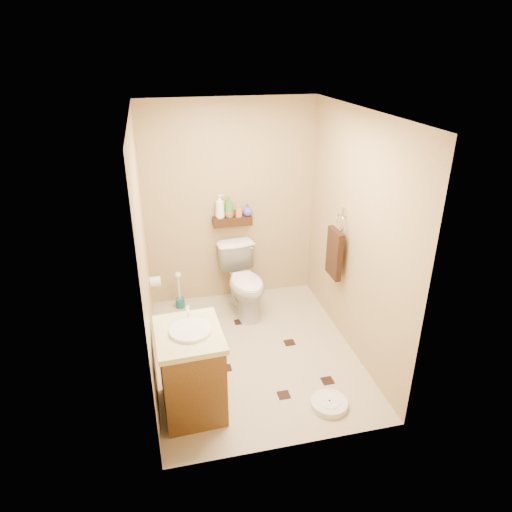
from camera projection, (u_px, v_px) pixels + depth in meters
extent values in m
plane|color=tan|center=(255.00, 352.00, 4.73)|extent=(2.50, 2.50, 0.00)
cube|color=tan|center=(231.00, 204.00, 5.33)|extent=(2.00, 0.04, 2.40)
cube|color=tan|center=(296.00, 318.00, 3.12)|extent=(2.00, 0.04, 2.40)
cube|color=tan|center=(144.00, 257.00, 4.02)|extent=(0.04, 2.50, 2.40)
cube|color=tan|center=(355.00, 237.00, 4.43)|extent=(0.04, 2.50, 2.40)
cube|color=white|center=(255.00, 112.00, 3.71)|extent=(2.00, 2.50, 0.02)
cube|color=#3E2310|center=(232.00, 221.00, 5.33)|extent=(0.46, 0.14, 0.10)
cube|color=black|center=(226.00, 368.00, 4.49)|extent=(0.11, 0.11, 0.01)
cube|color=black|center=(289.00, 343.00, 4.87)|extent=(0.11, 0.11, 0.01)
cube|color=black|center=(284.00, 395.00, 4.15)|extent=(0.11, 0.11, 0.01)
cube|color=black|center=(197.00, 330.00, 5.09)|extent=(0.11, 0.11, 0.01)
cube|color=black|center=(327.00, 381.00, 4.33)|extent=(0.11, 0.11, 0.01)
cube|color=black|center=(239.00, 322.00, 5.24)|extent=(0.11, 0.11, 0.01)
imported|color=white|center=(244.00, 281.00, 5.31)|extent=(0.54, 0.82, 0.78)
cube|color=brown|center=(192.00, 373.00, 3.86)|extent=(0.52, 0.63, 0.74)
cube|color=beige|center=(189.00, 334.00, 3.69)|extent=(0.56, 0.67, 0.05)
cylinder|color=white|center=(191.00, 331.00, 3.68)|extent=(0.34, 0.34, 0.05)
cylinder|color=silver|center=(188.00, 311.00, 3.84)|extent=(0.03, 0.03, 0.11)
cylinder|color=white|center=(329.00, 404.00, 4.01)|extent=(0.42, 0.42, 0.06)
cylinder|color=white|center=(329.00, 401.00, 4.00)|extent=(0.19, 0.19, 0.01)
cylinder|color=#175B5E|center=(180.00, 303.00, 5.51)|extent=(0.11, 0.11, 0.12)
cylinder|color=white|center=(179.00, 287.00, 5.42)|extent=(0.02, 0.02, 0.34)
sphere|color=white|center=(178.00, 275.00, 5.35)|extent=(0.08, 0.08, 0.08)
cube|color=silver|center=(345.00, 211.00, 4.57)|extent=(0.03, 0.06, 0.08)
torus|color=silver|center=(340.00, 223.00, 4.61)|extent=(0.02, 0.19, 0.19)
cube|color=#331C0F|center=(334.00, 253.00, 4.75)|extent=(0.06, 0.30, 0.52)
cylinder|color=white|center=(155.00, 282.00, 4.86)|extent=(0.11, 0.11, 0.11)
cylinder|color=silver|center=(151.00, 277.00, 4.83)|extent=(0.04, 0.02, 0.02)
imported|color=white|center=(220.00, 206.00, 5.22)|extent=(0.13, 0.13, 0.28)
imported|color=gold|center=(220.00, 212.00, 5.25)|extent=(0.09, 0.09, 0.15)
imported|color=red|center=(229.00, 212.00, 5.28)|extent=(0.12, 0.12, 0.13)
imported|color=#3A9030|center=(229.00, 207.00, 5.25)|extent=(0.13, 0.13, 0.25)
imported|color=#D07B45|center=(238.00, 211.00, 5.29)|extent=(0.08, 0.08, 0.15)
imported|color=#4A49B7|center=(248.00, 210.00, 5.32)|extent=(0.14, 0.14, 0.15)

